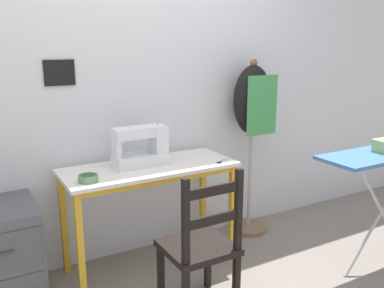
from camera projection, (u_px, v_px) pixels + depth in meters
The scene contains 10 objects.
ground_plane at pixel (167, 281), 2.90m from camera, with size 14.00×14.00×0.00m, color gray.
wall_back at pixel (130, 85), 3.07m from camera, with size 10.00×0.06×2.55m.
sewing_table at pixel (150, 180), 2.94m from camera, with size 1.19×0.49×0.75m.
sewing_machine at pixel (143, 147), 2.92m from camera, with size 0.38×0.19×0.29m.
fabric_bowl at pixel (88, 178), 2.60m from camera, with size 0.12×0.12×0.04m.
scissors at pixel (221, 162), 3.02m from camera, with size 0.13×0.09×0.01m.
thread_spool_near_machine at pixel (166, 157), 3.09m from camera, with size 0.03×0.03×0.04m.
wooden_chair at pixel (201, 247), 2.49m from camera, with size 0.40×0.38×0.90m.
filing_cabinet at pixel (2, 256), 2.59m from camera, with size 0.44×0.52×0.63m.
dress_form at pixel (252, 110), 3.44m from camera, with size 0.33×0.32×1.44m.
Camera 1 is at (-1.14, -2.34, 1.59)m, focal length 40.00 mm.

